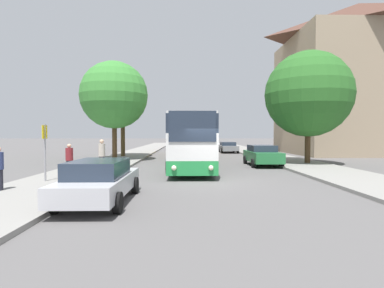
{
  "coord_description": "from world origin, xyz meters",
  "views": [
    {
      "loc": [
        -1.27,
        -14.34,
        2.23
      ],
      "look_at": [
        -0.74,
        11.41,
        1.4
      ],
      "focal_mm": 28.0,
      "sensor_mm": 36.0,
      "label": 1
    }
  ],
  "objects_px": {
    "parked_car_right_far": "(228,147)",
    "pedestrian_waiting_far": "(102,155)",
    "bus_front": "(190,141)",
    "tree_left_near": "(123,99)",
    "bus_rear": "(189,137)",
    "bus_middle": "(187,138)",
    "bus_stop_sign": "(45,146)",
    "parked_car_left_curb": "(100,180)",
    "tree_left_far": "(114,95)",
    "tree_right_near": "(308,94)",
    "parked_car_right_near": "(262,155)",
    "pedestrian_walking_back": "(69,160)"
  },
  "relations": [
    {
      "from": "tree_left_near",
      "to": "tree_left_far",
      "type": "xyz_separation_m",
      "value": [
        0.06,
        -3.62,
        -0.11
      ]
    },
    {
      "from": "tree_left_far",
      "to": "tree_right_near",
      "type": "distance_m",
      "value": 15.3
    },
    {
      "from": "bus_stop_sign",
      "to": "tree_right_near",
      "type": "xyz_separation_m",
      "value": [
        15.15,
        8.24,
        3.42
      ]
    },
    {
      "from": "parked_car_right_far",
      "to": "tree_left_far",
      "type": "relative_size",
      "value": 0.57
    },
    {
      "from": "pedestrian_walking_back",
      "to": "tree_left_far",
      "type": "bearing_deg",
      "value": -121.67
    },
    {
      "from": "bus_rear",
      "to": "parked_car_right_far",
      "type": "distance_m",
      "value": 12.3
    },
    {
      "from": "pedestrian_walking_back",
      "to": "parked_car_right_near",
      "type": "bearing_deg",
      "value": 175.65
    },
    {
      "from": "bus_stop_sign",
      "to": "pedestrian_walking_back",
      "type": "distance_m",
      "value": 1.95
    },
    {
      "from": "bus_front",
      "to": "parked_car_right_far",
      "type": "distance_m",
      "value": 17.46
    },
    {
      "from": "parked_car_right_far",
      "to": "tree_left_far",
      "type": "xyz_separation_m",
      "value": [
        -11.14,
        -11.29,
        4.8
      ]
    },
    {
      "from": "bus_rear",
      "to": "parked_car_left_curb",
      "type": "bearing_deg",
      "value": -95.85
    },
    {
      "from": "bus_middle",
      "to": "pedestrian_waiting_far",
      "type": "distance_m",
      "value": 17.51
    },
    {
      "from": "tree_right_near",
      "to": "parked_car_left_curb",
      "type": "bearing_deg",
      "value": -134.63
    },
    {
      "from": "bus_front",
      "to": "parked_car_right_far",
      "type": "height_order",
      "value": "bus_front"
    },
    {
      "from": "bus_stop_sign",
      "to": "bus_middle",
      "type": "bearing_deg",
      "value": 72.28
    },
    {
      "from": "bus_front",
      "to": "bus_rear",
      "type": "xyz_separation_m",
      "value": [
        0.2,
        28.07,
        0.08
      ]
    },
    {
      "from": "bus_middle",
      "to": "tree_left_near",
      "type": "bearing_deg",
      "value": -144.76
    },
    {
      "from": "bus_middle",
      "to": "tree_left_near",
      "type": "height_order",
      "value": "tree_left_near"
    },
    {
      "from": "bus_middle",
      "to": "bus_rear",
      "type": "bearing_deg",
      "value": 86.77
    },
    {
      "from": "parked_car_left_curb",
      "to": "pedestrian_walking_back",
      "type": "relative_size",
      "value": 2.91
    },
    {
      "from": "bus_middle",
      "to": "bus_rear",
      "type": "distance_m",
      "value": 14.31
    },
    {
      "from": "pedestrian_waiting_far",
      "to": "pedestrian_walking_back",
      "type": "xyz_separation_m",
      "value": [
        -1.19,
        -1.57,
        -0.11
      ]
    },
    {
      "from": "bus_middle",
      "to": "parked_car_right_near",
      "type": "height_order",
      "value": "bus_middle"
    },
    {
      "from": "bus_stop_sign",
      "to": "parked_car_left_curb",
      "type": "bearing_deg",
      "value": -46.32
    },
    {
      "from": "bus_middle",
      "to": "bus_stop_sign",
      "type": "relative_size",
      "value": 4.79
    },
    {
      "from": "parked_car_left_curb",
      "to": "tree_left_far",
      "type": "xyz_separation_m",
      "value": [
        -3.17,
        15.42,
        4.76
      ]
    },
    {
      "from": "bus_front",
      "to": "parked_car_left_curb",
      "type": "xyz_separation_m",
      "value": [
        -3.11,
        -9.97,
        -1.06
      ]
    },
    {
      "from": "bus_front",
      "to": "pedestrian_walking_back",
      "type": "distance_m",
      "value": 7.75
    },
    {
      "from": "pedestrian_waiting_far",
      "to": "bus_stop_sign",
      "type": "bearing_deg",
      "value": 171.99
    },
    {
      "from": "parked_car_left_curb",
      "to": "parked_car_right_near",
      "type": "height_order",
      "value": "parked_car_right_near"
    },
    {
      "from": "bus_stop_sign",
      "to": "bus_rear",
      "type": "bearing_deg",
      "value": 78.87
    },
    {
      "from": "bus_front",
      "to": "tree_left_near",
      "type": "relative_size",
      "value": 1.54
    },
    {
      "from": "bus_middle",
      "to": "tree_right_near",
      "type": "height_order",
      "value": "tree_right_near"
    },
    {
      "from": "tree_left_far",
      "to": "parked_car_left_curb",
      "type": "bearing_deg",
      "value": -78.37
    },
    {
      "from": "bus_front",
      "to": "parked_car_left_curb",
      "type": "relative_size",
      "value": 2.5
    },
    {
      "from": "pedestrian_waiting_far",
      "to": "pedestrian_walking_back",
      "type": "relative_size",
      "value": 1.12
    },
    {
      "from": "bus_middle",
      "to": "bus_stop_sign",
      "type": "bearing_deg",
      "value": -109.59
    },
    {
      "from": "bus_stop_sign",
      "to": "pedestrian_walking_back",
      "type": "xyz_separation_m",
      "value": [
        0.4,
        1.75,
        -0.77
      ]
    },
    {
      "from": "pedestrian_waiting_far",
      "to": "tree_left_far",
      "type": "distance_m",
      "value": 9.66
    },
    {
      "from": "bus_rear",
      "to": "parked_car_right_far",
      "type": "xyz_separation_m",
      "value": [
        4.65,
        -11.33,
        -1.17
      ]
    },
    {
      "from": "tree_left_near",
      "to": "bus_rear",
      "type": "bearing_deg",
      "value": 70.98
    },
    {
      "from": "parked_car_left_curb",
      "to": "pedestrian_walking_back",
      "type": "bearing_deg",
      "value": 119.52
    },
    {
      "from": "parked_car_right_far",
      "to": "pedestrian_walking_back",
      "type": "xyz_separation_m",
      "value": [
        -11.03,
        -21.35,
        0.26
      ]
    },
    {
      "from": "bus_front",
      "to": "parked_car_right_far",
      "type": "bearing_deg",
      "value": 73.74
    },
    {
      "from": "parked_car_right_near",
      "to": "tree_right_near",
      "type": "distance_m",
      "value": 5.59
    },
    {
      "from": "bus_stop_sign",
      "to": "tree_left_far",
      "type": "xyz_separation_m",
      "value": [
        0.28,
        11.8,
        3.77
      ]
    },
    {
      "from": "bus_rear",
      "to": "pedestrian_waiting_far",
      "type": "distance_m",
      "value": 31.55
    },
    {
      "from": "tree_left_far",
      "to": "bus_stop_sign",
      "type": "bearing_deg",
      "value": -91.36
    },
    {
      "from": "parked_car_right_far",
      "to": "pedestrian_waiting_far",
      "type": "relative_size",
      "value": 2.59
    },
    {
      "from": "parked_car_left_curb",
      "to": "bus_stop_sign",
      "type": "relative_size",
      "value": 1.84
    }
  ]
}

